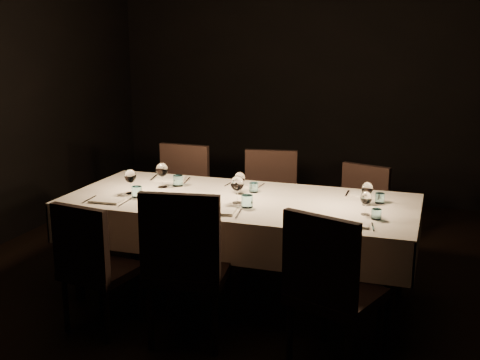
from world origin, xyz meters
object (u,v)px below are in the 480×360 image
(chair_near_left, at_px, (93,261))
(chair_far_center, at_px, (269,201))
(chair_far_left, at_px, (179,195))
(dining_table, at_px, (240,208))
(chair_far_right, at_px, (359,212))
(chair_near_right, at_px, (329,285))
(chair_near_center, at_px, (186,261))

(chair_near_left, distance_m, chair_far_center, 1.82)
(chair_far_left, height_order, chair_far_center, chair_far_left)
(dining_table, bearing_deg, chair_far_right, 48.42)
(chair_near_right, height_order, chair_far_right, chair_near_right)
(chair_near_center, height_order, chair_far_center, chair_near_center)
(dining_table, xyz_separation_m, chair_far_left, (-0.81, 0.73, -0.15))
(chair_near_center, height_order, chair_far_right, chair_near_center)
(chair_far_right, bearing_deg, chair_near_center, -99.03)
(dining_table, distance_m, chair_far_right, 1.16)
(dining_table, distance_m, chair_near_left, 1.12)
(chair_far_left, bearing_deg, chair_near_right, -41.64)
(chair_far_right, bearing_deg, dining_table, -113.22)
(chair_near_right, bearing_deg, chair_near_center, 18.42)
(dining_table, height_order, chair_near_left, chair_near_left)
(chair_near_left, height_order, chair_near_right, chair_near_right)
(chair_far_left, relative_size, chair_far_right, 1.11)
(chair_near_left, bearing_deg, chair_far_left, -77.42)
(chair_near_left, bearing_deg, chair_near_right, -169.75)
(chair_near_center, height_order, chair_far_left, chair_near_center)
(dining_table, xyz_separation_m, chair_near_right, (0.81, -0.81, -0.15))
(chair_near_center, bearing_deg, dining_table, -105.00)
(chair_near_left, distance_m, chair_far_right, 2.24)
(chair_near_center, relative_size, chair_near_right, 1.05)
(chair_near_left, bearing_deg, dining_table, -121.73)
(chair_near_left, distance_m, chair_far_left, 1.56)
(chair_near_left, xyz_separation_m, chair_near_center, (0.63, 0.05, 0.06))
(dining_table, bearing_deg, chair_near_center, -96.60)
(dining_table, relative_size, chair_far_left, 2.60)
(chair_near_left, relative_size, chair_far_left, 0.92)
(dining_table, relative_size, chair_near_right, 2.60)
(chair_near_right, bearing_deg, dining_table, -24.86)
(chair_near_center, height_order, chair_near_right, chair_near_center)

